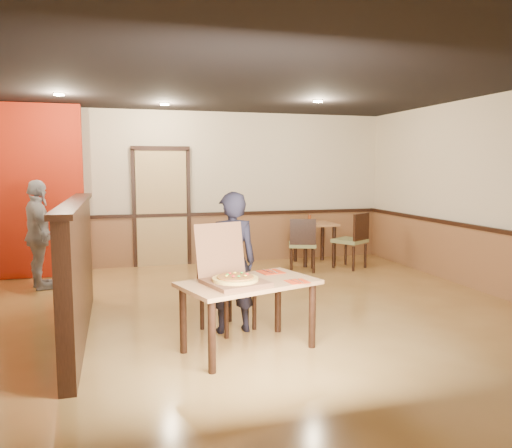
% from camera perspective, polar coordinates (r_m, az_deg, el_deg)
% --- Properties ---
extents(floor, '(7.00, 7.00, 0.00)m').
position_cam_1_polar(floor, '(6.15, -0.04, -10.41)').
color(floor, '#B98748').
rests_on(floor, ground).
extents(ceiling, '(7.00, 7.00, 0.00)m').
position_cam_1_polar(ceiling, '(5.97, -0.05, 16.26)').
color(ceiling, black).
rests_on(ceiling, wall_back).
extents(wall_back, '(7.00, 0.00, 7.00)m').
position_cam_1_polar(wall_back, '(9.31, -5.87, 4.10)').
color(wall_back, beige).
rests_on(wall_back, floor).
extents(wall_right, '(0.00, 7.00, 7.00)m').
position_cam_1_polar(wall_right, '(7.62, 26.24, 2.92)').
color(wall_right, beige).
rests_on(wall_right, floor).
extents(wainscot_back, '(7.00, 0.04, 0.90)m').
position_cam_1_polar(wainscot_back, '(9.37, -5.77, -1.72)').
color(wainscot_back, brown).
rests_on(wainscot_back, floor).
extents(chair_rail_back, '(7.00, 0.06, 0.06)m').
position_cam_1_polar(chair_rail_back, '(9.29, -5.79, 1.13)').
color(chair_rail_back, black).
rests_on(chair_rail_back, wall_back).
extents(wainscot_right, '(0.04, 7.00, 0.90)m').
position_cam_1_polar(wainscot_right, '(7.71, 25.71, -4.14)').
color(wainscot_right, brown).
rests_on(wainscot_right, floor).
extents(chair_rail_right, '(0.06, 7.00, 0.06)m').
position_cam_1_polar(chair_rail_right, '(7.63, 25.77, -0.68)').
color(chair_rail_right, black).
rests_on(chair_rail_right, wall_right).
extents(back_door, '(0.90, 0.06, 2.10)m').
position_cam_1_polar(back_door, '(9.19, -10.73, 1.80)').
color(back_door, tan).
rests_on(back_door, wall_back).
extents(booth_partition, '(0.20, 3.10, 1.44)m').
position_cam_1_polar(booth_partition, '(5.58, -19.71, -4.77)').
color(booth_partition, black).
rests_on(booth_partition, floor).
extents(red_accent_panel, '(1.60, 0.20, 2.78)m').
position_cam_1_polar(red_accent_panel, '(8.77, -24.33, 3.40)').
color(red_accent_panel, '#9E1D0B').
rests_on(red_accent_panel, floor).
extents(spot_a, '(0.14, 0.14, 0.02)m').
position_cam_1_polar(spot_a, '(7.56, -21.60, 13.60)').
color(spot_a, '#FFF5B2').
rests_on(spot_a, ceiling).
extents(spot_b, '(0.14, 0.14, 0.02)m').
position_cam_1_polar(spot_b, '(8.26, -10.39, 13.31)').
color(spot_b, '#FFF5B2').
rests_on(spot_b, ceiling).
extents(spot_c, '(0.14, 0.14, 0.02)m').
position_cam_1_polar(spot_c, '(7.82, 7.09, 13.75)').
color(spot_c, '#FFF5B2').
rests_on(spot_c, ceiling).
extents(main_table, '(1.46, 1.10, 0.69)m').
position_cam_1_polar(main_table, '(4.89, -0.85, -7.77)').
color(main_table, '#BC804F').
rests_on(main_table, floor).
extents(diner_chair, '(0.67, 0.67, 1.00)m').
position_cam_1_polar(diner_chair, '(5.57, -3.73, -6.40)').
color(diner_chair, olive).
rests_on(diner_chair, floor).
extents(side_chair_left, '(0.58, 0.58, 0.92)m').
position_cam_1_polar(side_chair_left, '(8.57, 5.33, -2.12)').
color(side_chair_left, olive).
rests_on(side_chair_left, floor).
extents(side_chair_right, '(0.68, 0.68, 0.99)m').
position_cam_1_polar(side_chair_right, '(8.96, 11.08, -1.60)').
color(side_chair_right, olive).
rests_on(side_chair_right, floor).
extents(side_table, '(0.72, 0.72, 0.76)m').
position_cam_1_polar(side_table, '(9.30, 6.69, -0.95)').
color(side_table, '#BC804F').
rests_on(side_table, floor).
extents(diner, '(0.56, 0.37, 1.53)m').
position_cam_1_polar(diner, '(5.41, -2.81, -4.41)').
color(diner, black).
rests_on(diner, floor).
extents(passerby, '(0.66, 1.02, 1.61)m').
position_cam_1_polar(passerby, '(7.95, -23.58, -1.14)').
color(passerby, '#9C9BA3').
rests_on(passerby, floor).
extents(pizza_box, '(0.67, 0.74, 0.55)m').
position_cam_1_polar(pizza_box, '(4.77, -2.72, -5.97)').
color(pizza_box, brown).
rests_on(pizza_box, main_table).
extents(pizza, '(0.48, 0.48, 0.03)m').
position_cam_1_polar(pizza, '(4.72, -2.37, -6.31)').
color(pizza, '#EEC056').
rests_on(pizza, pizza_box).
extents(napkin_near, '(0.22, 0.22, 0.01)m').
position_cam_1_polar(napkin_near, '(4.86, 4.74, -6.56)').
color(napkin_near, red).
rests_on(napkin_near, main_table).
extents(napkin_far, '(0.28, 0.28, 0.01)m').
position_cam_1_polar(napkin_far, '(5.27, 1.70, -5.49)').
color(napkin_far, red).
rests_on(napkin_far, main_table).
extents(condiment, '(0.06, 0.06, 0.14)m').
position_cam_1_polar(condiment, '(9.30, 6.14, 0.60)').
color(condiment, brown).
rests_on(condiment, side_table).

